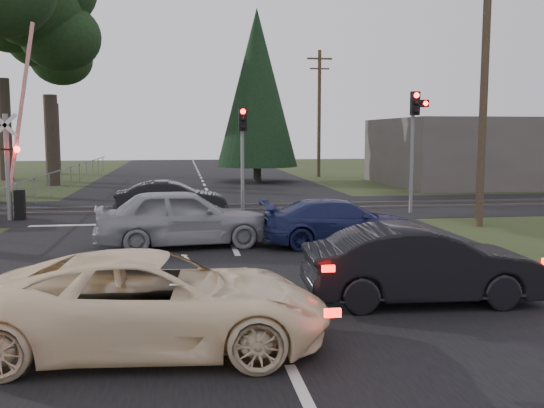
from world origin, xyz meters
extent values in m
plane|color=#2B3518|center=(0.00, 0.00, 0.00)|extent=(120.00, 120.00, 0.00)
cube|color=black|center=(0.00, 10.00, 0.01)|extent=(14.00, 100.00, 0.01)
cube|color=black|center=(0.00, 12.00, 0.01)|extent=(120.00, 8.00, 0.01)
cube|color=silver|center=(0.00, 8.20, 0.01)|extent=(13.00, 0.35, 0.00)
cube|color=#59544C|center=(0.00, 11.20, 0.05)|extent=(120.00, 0.12, 0.10)
cube|color=#59544C|center=(0.00, 12.80, 0.05)|extent=(120.00, 0.12, 0.10)
cylinder|color=slate|center=(-7.50, 9.80, 1.90)|extent=(0.18, 0.18, 3.80)
cube|color=white|center=(-7.50, 9.70, 3.40)|extent=(0.88, 0.03, 0.88)
cube|color=white|center=(-7.50, 9.70, 3.40)|extent=(0.88, 0.03, 0.88)
cube|color=black|center=(-7.50, 9.72, 2.55)|extent=(0.90, 0.06, 0.06)
sphere|color=#FF0C07|center=(-7.12, 9.65, 2.55)|extent=(0.22, 0.22, 0.22)
cube|color=black|center=(-7.15, 9.80, 0.55)|extent=(0.35, 0.25, 1.10)
cube|color=red|center=(-6.95, 9.80, 4.00)|extent=(1.16, 0.10, 5.93)
cylinder|color=slate|center=(7.50, 9.60, 1.90)|extent=(0.14, 0.14, 3.80)
cube|color=black|center=(7.50, 9.42, 4.25)|extent=(0.32, 0.24, 0.90)
sphere|color=#FF0C07|center=(7.50, 9.29, 4.55)|extent=(0.20, 0.20, 0.20)
sphere|color=black|center=(7.50, 9.29, 4.25)|extent=(0.18, 0.18, 0.18)
sphere|color=black|center=(7.50, 9.29, 3.95)|extent=(0.18, 0.18, 0.18)
cube|color=black|center=(7.88, 9.42, 4.25)|extent=(0.28, 0.22, 0.28)
sphere|color=#FF0C07|center=(7.88, 9.30, 4.25)|extent=(0.18, 0.18, 0.18)
cylinder|color=slate|center=(1.00, 10.80, 1.60)|extent=(0.14, 0.14, 3.20)
cube|color=black|center=(1.00, 10.62, 3.65)|extent=(0.32, 0.24, 0.90)
sphere|color=#FF0C07|center=(1.00, 10.49, 3.95)|extent=(0.20, 0.20, 0.20)
sphere|color=black|center=(1.00, 10.49, 3.65)|extent=(0.18, 0.18, 0.18)
sphere|color=black|center=(1.00, 10.49, 3.35)|extent=(0.18, 0.18, 0.18)
cylinder|color=#4C3D2D|center=(8.50, 6.00, 4.50)|extent=(0.26, 0.26, 9.00)
cylinder|color=#4C3D2D|center=(8.50, 30.00, 4.50)|extent=(0.26, 0.26, 9.00)
cube|color=#4C3D2D|center=(8.50, 30.00, 8.40)|extent=(1.80, 0.12, 0.12)
cube|color=#4C3D2D|center=(8.50, 30.00, 7.70)|extent=(1.40, 0.10, 0.10)
cylinder|color=#4C3D2D|center=(8.50, 55.00, 4.50)|extent=(0.26, 0.26, 9.00)
cube|color=#4C3D2D|center=(8.50, 55.00, 8.40)|extent=(1.80, 0.12, 0.12)
cube|color=#4C3D2D|center=(8.50, 55.00, 7.70)|extent=(1.40, 0.10, 0.10)
cylinder|color=#473D33|center=(-9.00, 25.00, 2.70)|extent=(0.80, 0.80, 5.40)
ellipsoid|color=black|center=(-9.00, 25.00, 9.60)|extent=(6.00, 6.00, 7.20)
cylinder|color=#473D33|center=(-13.00, 30.00, 3.38)|extent=(0.89, 0.89, 6.75)
cylinder|color=#473D33|center=(-11.00, 36.00, 2.70)|extent=(0.80, 0.80, 5.40)
ellipsoid|color=black|center=(-11.00, 36.00, 9.60)|extent=(6.00, 6.00, 7.20)
cylinder|color=#473D33|center=(3.50, 26.00, 1.00)|extent=(0.50, 0.50, 2.00)
cone|color=black|center=(3.50, 26.00, 6.00)|extent=(5.20, 5.20, 10.00)
cube|color=#59514C|center=(18.00, 22.00, 2.00)|extent=(14.00, 10.00, 4.00)
imported|color=#FFE5B6|center=(-1.83, -4.30, 0.70)|extent=(5.24, 2.73, 1.41)
imported|color=black|center=(2.95, -2.54, 0.71)|extent=(4.38, 1.71, 1.42)
imported|color=#919498|center=(-1.37, 3.77, 0.81)|extent=(4.92, 2.38, 1.62)
imported|color=#1A214F|center=(2.96, 3.27, 0.64)|extent=(4.43, 1.81, 1.28)
imported|color=black|center=(-1.77, 9.68, 0.68)|extent=(4.10, 1.45, 1.35)
camera|label=1|loc=(-1.40, -12.91, 3.11)|focal=40.00mm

